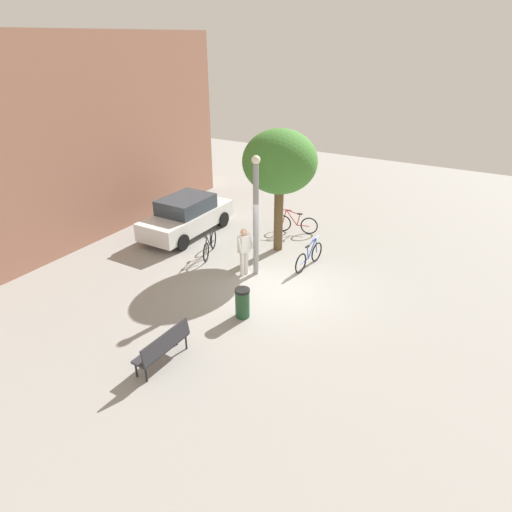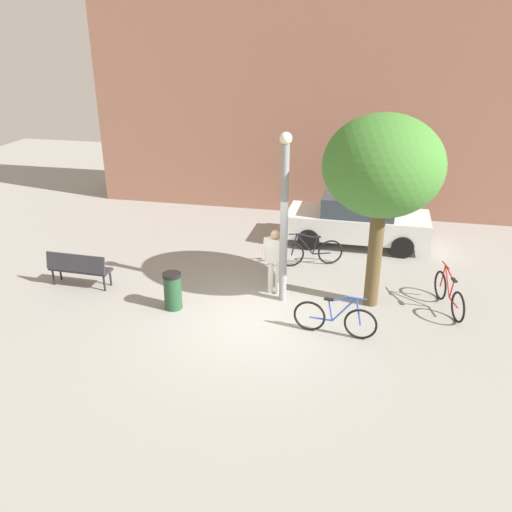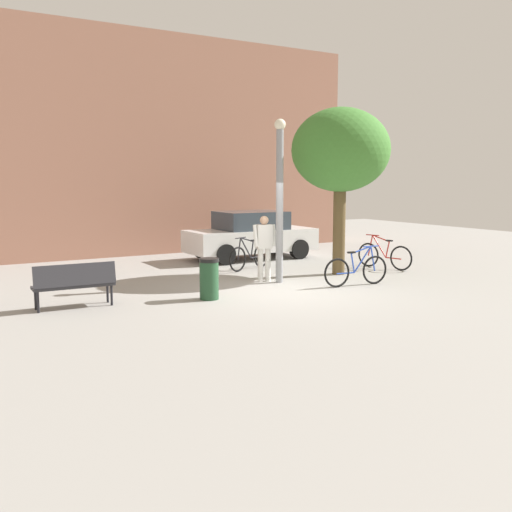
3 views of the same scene
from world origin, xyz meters
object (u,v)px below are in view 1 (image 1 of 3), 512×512
bicycle_blue (309,257)px  parked_car_white (187,216)px  park_bench (163,345)px  person_by_lamppost (244,249)px  lamppost (256,213)px  trash_bin (242,303)px  bicycle_red (296,224)px  plaza_tree (280,163)px  bicycle_black (210,245)px

bicycle_blue → parked_car_white: parked_car_white is taller
park_bench → parked_car_white: (6.73, 4.51, 0.23)m
parked_car_white → person_by_lamppost: bearing=-115.6°
lamppost → parked_car_white: lamppost is taller
trash_bin → lamppost: bearing=21.6°
bicycle_red → trash_bin: size_ratio=1.97×
park_bench → bicycle_blue: 6.60m
person_by_lamppost → plaza_tree: (2.35, -0.05, 2.36)m
person_by_lamppost → bicycle_blue: (1.63, -1.65, -0.58)m
park_bench → trash_bin: bearing=-11.9°
bicycle_blue → park_bench: bearing=171.6°
lamppost → park_bench: size_ratio=2.51×
park_bench → bicycle_black: bearing=24.9°
parked_car_white → lamppost: bearing=-110.9°
plaza_tree → bicycle_red: size_ratio=2.54×
bicycle_black → bicycle_blue: 3.67m
bicycle_blue → lamppost: bearing=135.4°
bicycle_red → parked_car_white: bearing=121.3°
plaza_tree → bicycle_black: 3.91m
lamppost → parked_car_white: bearing=69.1°
trash_bin → parked_car_white: bearing=51.8°
person_by_lamppost → park_bench: person_by_lamppost is taller
person_by_lamppost → bicycle_black: bearing=70.5°
lamppost → bicycle_blue: bearing=-44.6°
lamppost → bicycle_blue: 2.64m
lamppost → bicycle_black: (0.41, 2.19, -1.81)m
plaza_tree → park_bench: bearing=-175.0°
person_by_lamppost → plaza_tree: 3.33m
bicycle_red → bicycle_blue: size_ratio=0.98×
person_by_lamppost → plaza_tree: plaza_tree is taller
plaza_tree → trash_bin: bearing=-165.0°
plaza_tree → trash_bin: plaza_tree is taller
park_bench → bicycle_red: (9.02, 0.75, -0.16)m
plaza_tree → bicycle_blue: bearing=-114.5°
plaza_tree → bicycle_blue: (-0.73, -1.60, -2.94)m
bicycle_blue → trash_bin: bearing=174.2°
park_bench → plaza_tree: 7.79m
person_by_lamppost → trash_bin: 2.57m
bicycle_red → bicycle_black: bearing=152.0°
bicycle_black → parked_car_white: bearing=58.9°
plaza_tree → bicycle_black: (-1.68, 1.94, -2.94)m
parked_car_white → bicycle_blue: bearing=-92.2°
plaza_tree → bicycle_red: (1.77, 0.11, -2.94)m
park_bench → parked_car_white: 8.11m
lamppost → trash_bin: (-2.44, -0.97, -1.74)m
parked_car_white → trash_bin: bearing=-128.2°
person_by_lamppost → bicycle_black: 2.09m
plaza_tree → trash_bin: (-4.53, -1.22, -2.87)m
plaza_tree → trash_bin: size_ratio=5.00×
lamppost → trash_bin: size_ratio=4.52×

